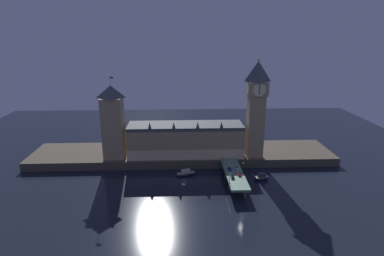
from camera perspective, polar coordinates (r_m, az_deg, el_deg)
ground_plane at (r=206.37m, az=-1.52°, el=-9.36°), size 400.00×400.00×0.00m
embankment at (r=240.99m, az=-1.68°, el=-4.69°), size 220.00×42.00×5.86m
parliament_hall at (r=229.92m, az=-1.16°, el=-2.02°), size 81.09×23.87×26.77m
clock_tower at (r=224.39m, az=11.33°, el=3.81°), size 13.44×13.55×68.35m
victoria_tower at (r=226.63m, az=-13.89°, el=1.04°), size 14.23×14.23×56.93m
bridge at (r=202.39m, az=7.52°, el=-8.38°), size 11.00×46.00×7.24m
car_northbound_lead at (r=204.87m, az=6.67°, el=-7.23°), size 2.08×4.39×1.48m
car_northbound_trail at (r=193.99m, az=7.23°, el=-8.68°), size 2.04×4.03×1.42m
car_southbound_lead at (r=198.42m, az=8.43°, el=-8.10°), size 2.04×4.49×1.60m
car_southbound_trail at (r=206.97m, az=7.94°, el=-7.02°), size 1.86×4.22×1.52m
pedestrian_near_rail at (r=192.06m, az=6.59°, el=-8.85°), size 0.38×0.38×1.67m
street_lamp_near at (r=185.88m, az=6.75°, el=-8.65°), size 1.34×0.60×6.56m
street_lamp_mid at (r=200.85m, az=9.07°, el=-6.73°), size 1.34×0.60×6.78m
street_lamp_far at (r=212.64m, az=5.52°, el=-5.34°), size 1.34×0.60×6.30m
boat_upstream at (r=212.51m, az=-1.10°, el=-8.09°), size 13.60×7.45×4.35m
boat_downstream at (r=211.82m, az=12.26°, el=-8.57°), size 11.04×7.07×4.43m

